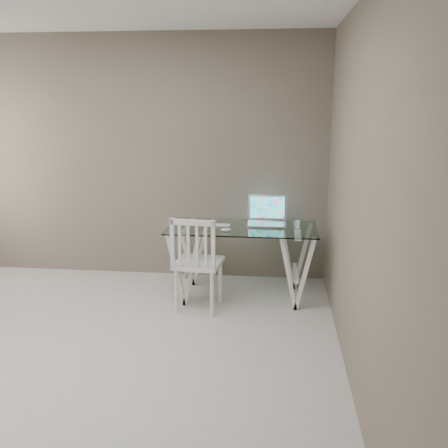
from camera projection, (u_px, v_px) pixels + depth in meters
The scene contains 7 objects.
room at pixel (53, 143), 3.35m from camera, with size 4.50×4.52×2.71m.
desk at pixel (242, 261), 5.11m from camera, with size 1.50×0.70×0.75m.
chair at pixel (196, 260), 4.73m from camera, with size 0.47×0.47×0.94m.
laptop at pixel (267, 217), 5.17m from camera, with size 0.40×0.37×0.27m.
keyboard at pixel (217, 225), 5.09m from camera, with size 0.29×0.13×0.01m, color silver.
mouse at pixel (226, 230), 4.86m from camera, with size 0.10×0.06×0.03m, color silver.
phone_dock at pixel (297, 227), 4.88m from camera, with size 0.06×0.06×0.12m.
Camera 1 is at (1.44, -3.22, 2.00)m, focal length 40.00 mm.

